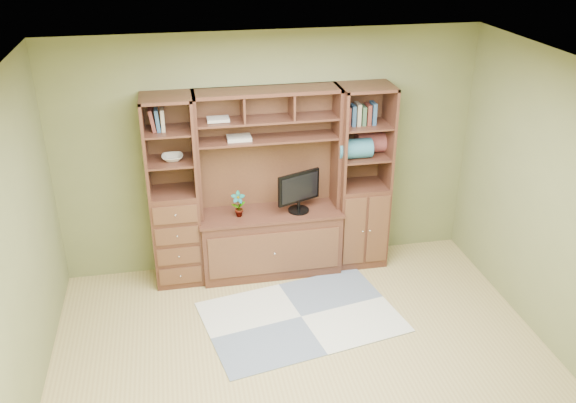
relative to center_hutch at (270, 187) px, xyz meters
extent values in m
cube|color=tan|center=(0.04, -1.73, -1.02)|extent=(4.60, 4.10, 0.04)
cube|color=white|center=(0.04, -1.73, 1.58)|extent=(4.60, 4.10, 0.04)
cube|color=olive|center=(0.04, 0.27, 0.28)|extent=(4.50, 0.04, 2.60)
cube|color=olive|center=(-2.21, -1.73, 0.28)|extent=(0.04, 4.00, 2.60)
cube|color=olive|center=(2.29, -1.73, 0.28)|extent=(0.04, 4.00, 2.60)
cube|color=#452418|center=(0.00, 0.00, 0.00)|extent=(1.54, 0.53, 2.05)
cube|color=#452418|center=(-1.00, 0.04, 0.00)|extent=(0.50, 0.45, 2.05)
cube|color=#452418|center=(1.02, 0.04, 0.00)|extent=(0.55, 0.45, 2.05)
cube|color=#999E9F|center=(0.15, -0.93, -1.02)|extent=(2.06, 1.57, 0.01)
cube|color=black|center=(0.30, -0.03, 0.01)|extent=(0.55, 0.40, 0.62)
imported|color=#B8563E|center=(-0.34, -0.03, -0.15)|extent=(0.15, 0.10, 0.28)
cube|color=#ADA694|center=(-0.30, 0.09, 0.53)|extent=(0.25, 0.18, 0.04)
imported|color=beige|center=(-0.98, 0.04, 0.39)|extent=(0.21, 0.21, 0.05)
cube|color=#2B6272|center=(0.91, -0.01, 0.37)|extent=(0.36, 0.21, 0.21)
cube|color=brown|center=(1.17, 0.12, 0.37)|extent=(0.39, 0.22, 0.22)
camera|label=1|loc=(-0.94, -5.76, 2.64)|focal=38.00mm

